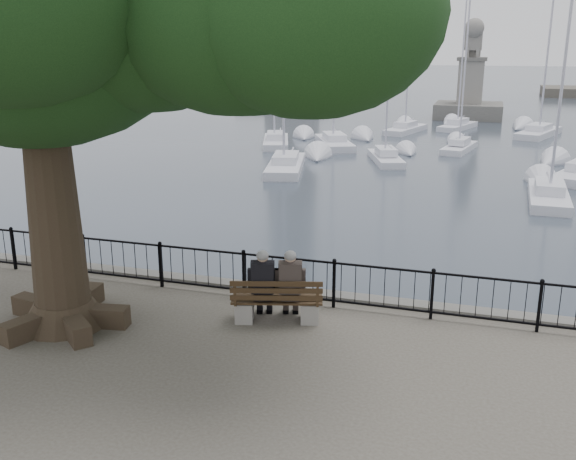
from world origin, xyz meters
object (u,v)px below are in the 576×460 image
at_px(bench, 277,306).
at_px(person_right, 290,287).
at_px(lion_monument, 470,94).
at_px(person_left, 263,287).

height_order(bench, person_right, person_right).
bearing_deg(lion_monument, person_left, -92.59).
height_order(bench, lion_monument, lion_monument).
height_order(person_left, lion_monument, lion_monument).
xyz_separation_m(bench, person_right, (0.23, 0.17, 0.36)).
bearing_deg(person_left, person_right, 15.98).
xyz_separation_m(person_left, lion_monument, (2.19, 48.46, 0.44)).
relative_size(person_right, lion_monument, 0.18).
distance_m(person_left, person_right, 0.54).
height_order(person_left, person_right, same).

